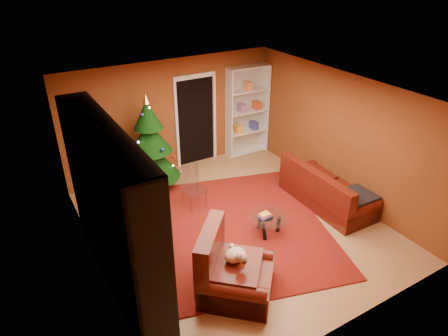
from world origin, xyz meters
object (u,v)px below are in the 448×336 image
media_unit (112,208)px  armchair (237,269)px  dog (235,255)px  acrylic_chair (194,190)px  white_bookshelf (247,111)px  gift_box_red (144,176)px  sofa (328,186)px  rug (238,227)px  gift_box_teal (143,197)px  christmas_tree (150,144)px  gift_box_green (155,183)px  coffee_table (267,225)px

media_unit → armchair: size_ratio=2.93×
dog → acrylic_chair: size_ratio=0.50×
white_bookshelf → acrylic_chair: (-2.33, -1.64, -0.72)m
media_unit → gift_box_red: bearing=62.4°
sofa → rug: bearing=84.7°
gift_box_teal → acrylic_chair: bearing=-38.1°
christmas_tree → dog: 3.57m
gift_box_red → dog: 3.94m
acrylic_chair → gift_box_teal: bearing=138.3°
media_unit → acrylic_chair: size_ratio=4.15×
armchair → acrylic_chair: (0.49, 2.40, -0.04)m
gift_box_teal → gift_box_red: size_ratio=1.31×
gift_box_red → sofa: sofa is taller
rug → gift_box_teal: size_ratio=12.49×
christmas_tree → acrylic_chair: (0.40, -1.22, -0.63)m
gift_box_green → white_bookshelf: size_ratio=0.12×
gift_box_green → coffee_table: (1.17, -2.56, 0.06)m
dog → white_bookshelf: bearing=6.9°
gift_box_red → christmas_tree: bearing=-75.3°
coffee_table → white_bookshelf: bearing=63.1°
gift_box_green → acrylic_chair: bearing=-69.2°
coffee_table → acrylic_chair: size_ratio=0.91×
gift_box_red → armchair: size_ratio=0.20×
dog → sofa: bearing=-27.4°
media_unit → gift_box_teal: media_unit is taller
rug → media_unit: 2.62m
gift_box_teal → gift_box_green: gift_box_teal is taller
rug → armchair: bearing=-123.0°
gift_box_green → acrylic_chair: size_ratio=0.33×
gift_box_red → rug: bearing=-71.3°
white_bookshelf → coffee_table: size_ratio=3.13×
sofa → gift_box_teal: bearing=60.1°
media_unit → dog: size_ratio=8.37×
media_unit → dog: bearing=-40.4°
christmas_tree → gift_box_green: bearing=-95.6°
white_bookshelf → sofa: 2.98m
gift_box_red → sofa: 4.06m
media_unit → coffee_table: bearing=-7.1°
christmas_tree → gift_box_teal: 1.14m
gift_box_teal → white_bookshelf: bearing=17.0°
gift_box_red → dog: bearing=-90.0°
gift_box_green → gift_box_red: size_ratio=1.18×
gift_box_green → gift_box_red: gift_box_green is taller
gift_box_green → media_unit: bearing=-123.4°
rug → coffee_table: bearing=-48.4°
gift_box_green → coffee_table: 2.81m
rug → gift_box_green: 2.29m
rug → gift_box_green: bearing=110.6°
rug → gift_box_teal: (-1.24, 1.71, 0.14)m
gift_box_teal → sofa: bearing=-30.7°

